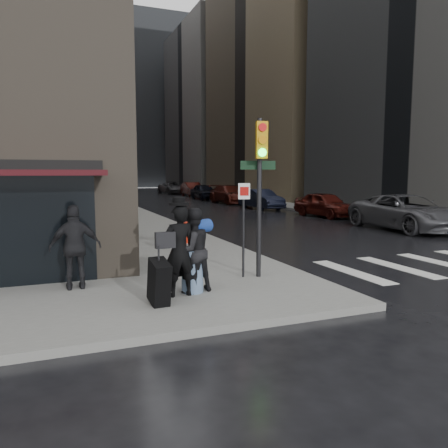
{
  "coord_description": "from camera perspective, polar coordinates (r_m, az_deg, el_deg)",
  "views": [
    {
      "loc": [
        -3.9,
        -8.45,
        2.64
      ],
      "look_at": [
        0.3,
        2.23,
        1.3
      ],
      "focal_mm": 35.0,
      "sensor_mm": 36.0,
      "label": 1
    }
  ],
  "objects": [
    {
      "name": "sidewalk_right",
      "position": [
        39.57,
        4.67,
        2.91
      ],
      "size": [
        3.0,
        50.0,
        0.15
      ],
      "primitive_type": "cube",
      "color": "slate",
      "rests_on": "ground"
    },
    {
      "name": "ground",
      "position": [
        9.67,
        3.22,
        -9.18
      ],
      "size": [
        140.0,
        140.0,
        0.0
      ],
      "primitive_type": "plane",
      "color": "black",
      "rests_on": "ground"
    },
    {
      "name": "parked_car_4",
      "position": [
        44.57,
        -2.61,
        4.26
      ],
      "size": [
        1.87,
        4.62,
        1.57
      ],
      "primitive_type": "imported",
      "rotation": [
        0.0,
        0.0,
        -0.0
      ],
      "color": "black",
      "rests_on": "ground"
    },
    {
      "name": "man_greycoat",
      "position": [
        9.89,
        -18.84,
        -2.89
      ],
      "size": [
        1.07,
        0.46,
        1.82
      ],
      "rotation": [
        0.0,
        0.0,
        3.13
      ],
      "color": "black",
      "rests_on": "ground"
    },
    {
      "name": "bldg_right_mid",
      "position": [
        55.22,
        13.64,
        23.7
      ],
      "size": [
        22.0,
        22.0,
        38.0
      ],
      "primitive_type": "cube",
      "color": "#937F5B",
      "rests_on": "ground"
    },
    {
      "name": "sidewalk_left",
      "position": [
        35.76,
        -15.16,
        2.31
      ],
      "size": [
        4.0,
        50.0,
        0.15
      ],
      "primitive_type": "cube",
      "color": "slate",
      "rests_on": "ground"
    },
    {
      "name": "parked_car_1",
      "position": [
        27.16,
        13.05,
        2.51
      ],
      "size": [
        2.2,
        4.6,
        1.52
      ],
      "primitive_type": "imported",
      "rotation": [
        0.0,
        0.0,
        0.09
      ],
      "color": "#3F110C",
      "rests_on": "ground"
    },
    {
      "name": "traffic_light",
      "position": [
        10.3,
        4.55,
        6.28
      ],
      "size": [
        0.92,
        0.53,
        3.76
      ],
      "rotation": [
        0.0,
        0.0,
        -0.25
      ],
      "color": "black",
      "rests_on": "ground"
    },
    {
      "name": "man_overcoat",
      "position": [
        8.75,
        -6.4,
        -4.1
      ],
      "size": [
        1.06,
        1.08,
        2.05
      ],
      "rotation": [
        0.0,
        0.0,
        3.2
      ],
      "color": "black",
      "rests_on": "ground"
    },
    {
      "name": "bldg_right_far",
      "position": [
        73.53,
        2.82,
        14.35
      ],
      "size": [
        22.0,
        20.0,
        25.0
      ],
      "primitive_type": "cube",
      "color": "slate",
      "rests_on": "ground"
    },
    {
      "name": "parked_car_5",
      "position": [
        51.09,
        -4.17,
        4.57
      ],
      "size": [
        1.8,
        4.89,
        1.6
      ],
      "primitive_type": "imported",
      "rotation": [
        0.0,
        0.0,
        -0.02
      ],
      "color": "#42120D",
      "rests_on": "ground"
    },
    {
      "name": "bldg_distant",
      "position": [
        88.04,
        -15.3,
        15.15
      ],
      "size": [
        40.0,
        12.0,
        32.0
      ],
      "primitive_type": "cube",
      "color": "slate",
      "rests_on": "ground"
    },
    {
      "name": "man_jeans",
      "position": [
        9.13,
        -4.26,
        -3.44
      ],
      "size": [
        1.29,
        0.91,
        1.78
      ],
      "rotation": [
        0.0,
        0.0,
        3.46
      ],
      "color": "black",
      "rests_on": "ground"
    },
    {
      "name": "fire_hydrant",
      "position": [
        15.71,
        -4.94,
        -1.22
      ],
      "size": [
        0.44,
        0.34,
        0.77
      ],
      "rotation": [
        0.0,
        0.0,
        0.17
      ],
      "color": "#A91B0A",
      "rests_on": "ground"
    },
    {
      "name": "parked_car_2",
      "position": [
        32.33,
        4.87,
        3.25
      ],
      "size": [
        1.86,
        4.55,
        1.47
      ],
      "primitive_type": "imported",
      "rotation": [
        0.0,
        0.0,
        0.07
      ],
      "color": "black",
      "rests_on": "ground"
    },
    {
      "name": "parked_car_0",
      "position": [
        22.02,
        22.75,
        1.42
      ],
      "size": [
        3.03,
        6.08,
        1.65
      ],
      "primitive_type": "imported",
      "rotation": [
        0.0,
        0.0,
        -0.05
      ],
      "color": "#4F5055",
      "rests_on": "ground"
    },
    {
      "name": "parked_car_3",
      "position": [
        38.43,
        0.79,
        3.91
      ],
      "size": [
        2.49,
        5.62,
        1.6
      ],
      "primitive_type": "imported",
      "rotation": [
        0.0,
        0.0,
        0.05
      ],
      "color": "#39100B",
      "rests_on": "ground"
    },
    {
      "name": "parked_car_6",
      "position": [
        57.27,
        -6.7,
        4.74
      ],
      "size": [
        3.05,
        5.79,
        1.55
      ],
      "primitive_type": "imported",
      "rotation": [
        0.0,
        0.0,
        0.09
      ],
      "color": "#4C4B50",
      "rests_on": "ground"
    }
  ]
}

